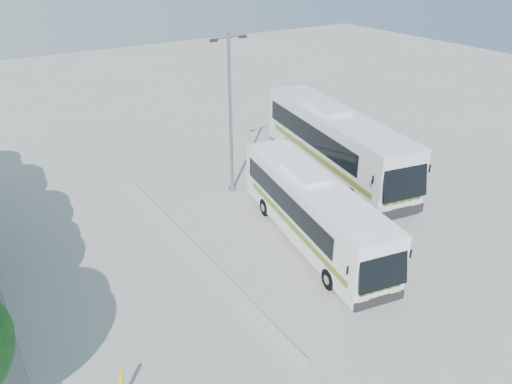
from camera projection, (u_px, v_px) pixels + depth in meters
ground at (261, 256)px, 21.95m from camera, size 100.00×100.00×0.00m
kerb_divider at (194, 250)px, 22.30m from camera, size 0.40×16.00×0.15m
coach_main at (313, 209)px, 22.36m from camera, size 4.14×11.04×3.01m
coach_adjacent at (335, 141)px, 29.00m from camera, size 4.95×13.37×3.64m
lamppost at (230, 109)px, 25.61m from camera, size 2.08×0.35×8.48m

